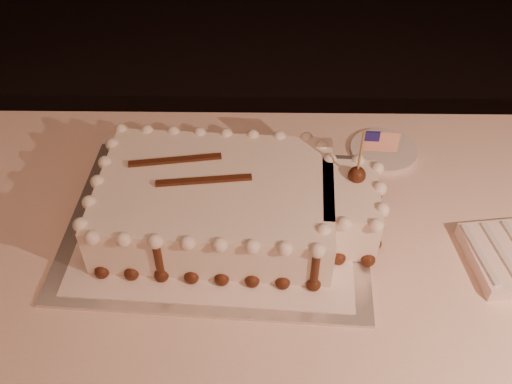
{
  "coord_description": "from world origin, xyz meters",
  "views": [
    {
      "loc": [
        -0.01,
        -0.2,
        1.64
      ],
      "look_at": [
        -0.02,
        0.61,
        0.85
      ],
      "focal_mm": 40.0,
      "sensor_mm": 36.0,
      "label": 1
    }
  ],
  "objects_px": {
    "banquet_table": "(264,326)",
    "cake_board": "(218,223)",
    "sheet_cake": "(233,203)",
    "side_plate": "(383,151)"
  },
  "relations": [
    {
      "from": "banquet_table",
      "to": "sheet_cake",
      "type": "xyz_separation_m",
      "value": [
        -0.07,
        0.01,
        0.44
      ]
    },
    {
      "from": "cake_board",
      "to": "banquet_table",
      "type": "bearing_deg",
      "value": -0.92
    },
    {
      "from": "banquet_table",
      "to": "sheet_cake",
      "type": "height_order",
      "value": "sheet_cake"
    },
    {
      "from": "banquet_table",
      "to": "sheet_cake",
      "type": "distance_m",
      "value": 0.45
    },
    {
      "from": "banquet_table",
      "to": "cake_board",
      "type": "distance_m",
      "value": 0.39
    },
    {
      "from": "sheet_cake",
      "to": "side_plate",
      "type": "height_order",
      "value": "sheet_cake"
    },
    {
      "from": "sheet_cake",
      "to": "side_plate",
      "type": "distance_m",
      "value": 0.43
    },
    {
      "from": "banquet_table",
      "to": "sheet_cake",
      "type": "relative_size",
      "value": 4.01
    },
    {
      "from": "side_plate",
      "to": "banquet_table",
      "type": "bearing_deg",
      "value": -139.15
    },
    {
      "from": "cake_board",
      "to": "sheet_cake",
      "type": "xyz_separation_m",
      "value": [
        0.03,
        -0.0,
        0.06
      ]
    }
  ]
}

